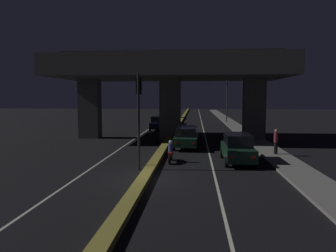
{
  "coord_description": "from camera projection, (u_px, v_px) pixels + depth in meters",
  "views": [
    {
      "loc": [
        2.51,
        -16.1,
        4.13
      ],
      "look_at": [
        -0.55,
        20.28,
        0.93
      ],
      "focal_mm": 35.0,
      "sensor_mm": 36.0,
      "label": 1
    }
  ],
  "objects": [
    {
      "name": "ground_plane",
      "position": [
        145.0,
        179.0,
        16.55
      ],
      "size": [
        200.0,
        200.0,
        0.0
      ],
      "primitive_type": "plane",
      "color": "black"
    },
    {
      "name": "lane_line_left_inner",
      "position": [
        157.0,
        124.0,
        51.59
      ],
      "size": [
        0.12,
        126.0,
        0.0
      ],
      "primitive_type": "cube",
      "color": "beige",
      "rests_on": "ground_plane"
    },
    {
      "name": "lane_line_right_inner",
      "position": [
        202.0,
        124.0,
        51.0
      ],
      "size": [
        0.12,
        126.0,
        0.0
      ],
      "primitive_type": "cube",
      "color": "beige",
      "rests_on": "ground_plane"
    },
    {
      "name": "median_divider",
      "position": [
        179.0,
        123.0,
        51.28
      ],
      "size": [
        0.6,
        126.0,
        0.27
      ],
      "primitive_type": "cube",
      "color": "olive",
      "rests_on": "ground_plane"
    },
    {
      "name": "sidewalk_right",
      "position": [
        238.0,
        128.0,
        43.66
      ],
      "size": [
        2.11,
        126.0,
        0.14
      ],
      "primitive_type": "cube",
      "color": "slate",
      "rests_on": "ground_plane"
    },
    {
      "name": "elevated_overpass",
      "position": [
        170.0,
        73.0,
        32.3
      ],
      "size": [
        22.13,
        11.36,
        8.8
      ],
      "color": "#5B5956",
      "rests_on": "ground_plane"
    },
    {
      "name": "traffic_light_left_of_median",
      "position": [
        139.0,
        105.0,
        18.55
      ],
      "size": [
        0.3,
        0.49,
        5.46
      ],
      "color": "black",
      "rests_on": "ground_plane"
    },
    {
      "name": "street_lamp",
      "position": [
        225.0,
        95.0,
        53.74
      ],
      "size": [
        1.92,
        0.32,
        7.64
      ],
      "color": "#2D2D30",
      "rests_on": "ground_plane"
    },
    {
      "name": "car_dark_green_lead",
      "position": [
        238.0,
        148.0,
        20.78
      ],
      "size": [
        1.92,
        4.62,
        1.83
      ],
      "rotation": [
        0.0,
        0.0,
        1.58
      ],
      "color": "black",
      "rests_on": "ground_plane"
    },
    {
      "name": "car_dark_green_second",
      "position": [
        187.0,
        137.0,
        26.76
      ],
      "size": [
        2.14,
        4.87,
        1.68
      ],
      "rotation": [
        0.0,
        0.0,
        1.53
      ],
      "color": "black",
      "rests_on": "ground_plane"
    },
    {
      "name": "car_taxi_yellow_third",
      "position": [
        188.0,
        132.0,
        32.46
      ],
      "size": [
        2.02,
        4.21,
        1.36
      ],
      "rotation": [
        0.0,
        0.0,
        1.53
      ],
      "color": "gold",
      "rests_on": "ground_plane"
    },
    {
      "name": "car_dark_blue_lead_oncoming",
      "position": [
        158.0,
        123.0,
        40.88
      ],
      "size": [
        2.0,
        4.24,
        1.8
      ],
      "rotation": [
        0.0,
        0.0,
        -1.55
      ],
      "color": "#141938",
      "rests_on": "ground_plane"
    },
    {
      "name": "car_white_second_oncoming",
      "position": [
        166.0,
        118.0,
        50.87
      ],
      "size": [
        1.98,
        4.29,
        1.82
      ],
      "rotation": [
        0.0,
        0.0,
        -1.57
      ],
      "color": "silver",
      "rests_on": "ground_plane"
    },
    {
      "name": "car_dark_red_third_oncoming",
      "position": [
        171.0,
        114.0,
        63.34
      ],
      "size": [
        1.99,
        4.01,
        1.67
      ],
      "rotation": [
        0.0,
        0.0,
        -1.61
      ],
      "color": "#591414",
      "rests_on": "ground_plane"
    },
    {
      "name": "motorcycle_red_filtering_near",
      "position": [
        171.0,
        153.0,
        20.84
      ],
      "size": [
        0.33,
        1.95,
        1.42
      ],
      "rotation": [
        0.0,
        0.0,
        1.55
      ],
      "color": "black",
      "rests_on": "ground_plane"
    },
    {
      "name": "pedestrian_on_sidewalk",
      "position": [
        276.0,
        141.0,
        23.08
      ],
      "size": [
        0.3,
        0.3,
        1.75
      ],
      "color": "black",
      "rests_on": "sidewalk_right"
    }
  ]
}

